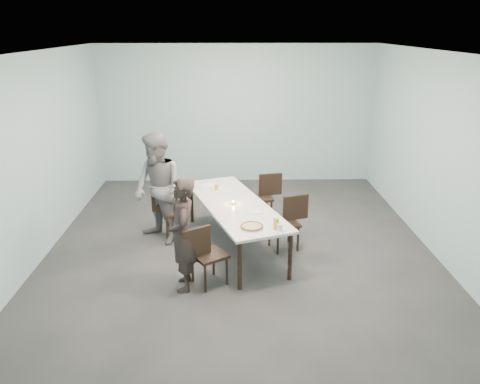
{
  "coord_description": "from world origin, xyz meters",
  "views": [
    {
      "loc": [
        -0.14,
        -6.71,
        3.34
      ],
      "look_at": [
        0.0,
        -0.14,
        1.0
      ],
      "focal_mm": 35.0,
      "sensor_mm": 36.0,
      "label": 1
    }
  ],
  "objects_px": {
    "chair_far_right": "(264,194)",
    "chair_near_right": "(289,218)",
    "beer_glass": "(276,223)",
    "water_tumbler": "(279,227)",
    "table": "(234,207)",
    "chair_far_left": "(172,208)",
    "side_plate": "(254,212)",
    "chair_near_left": "(204,252)",
    "amber_tumbler": "(216,187)",
    "diner_far": "(158,189)",
    "tealight": "(233,203)",
    "pizza": "(252,227)",
    "diner_near": "(183,235)"
  },
  "relations": [
    {
      "from": "chair_near_left",
      "to": "chair_near_right",
      "type": "xyz_separation_m",
      "value": [
        1.27,
        1.12,
        0.0
      ]
    },
    {
      "from": "side_plate",
      "to": "diner_far",
      "type": "bearing_deg",
      "value": 156.34
    },
    {
      "from": "chair_near_left",
      "to": "chair_far_right",
      "type": "distance_m",
      "value": 2.47
    },
    {
      "from": "beer_glass",
      "to": "chair_far_right",
      "type": "bearing_deg",
      "value": 90.18
    },
    {
      "from": "chair_far_left",
      "to": "chair_near_left",
      "type": "bearing_deg",
      "value": -76.09
    },
    {
      "from": "chair_far_left",
      "to": "diner_near",
      "type": "height_order",
      "value": "diner_near"
    },
    {
      "from": "chair_near_left",
      "to": "amber_tumbler",
      "type": "distance_m",
      "value": 1.83
    },
    {
      "from": "chair_near_left",
      "to": "tealight",
      "type": "bearing_deg",
      "value": 36.27
    },
    {
      "from": "chair_far_left",
      "to": "side_plate",
      "type": "bearing_deg",
      "value": -38.87
    },
    {
      "from": "chair_far_right",
      "to": "chair_near_right",
      "type": "bearing_deg",
      "value": 93.71
    },
    {
      "from": "pizza",
      "to": "chair_near_left",
      "type": "bearing_deg",
      "value": -161.99
    },
    {
      "from": "table",
      "to": "chair_near_left",
      "type": "relative_size",
      "value": 3.16
    },
    {
      "from": "chair_far_right",
      "to": "tealight",
      "type": "height_order",
      "value": "chair_far_right"
    },
    {
      "from": "chair_far_left",
      "to": "amber_tumbler",
      "type": "height_order",
      "value": "chair_far_left"
    },
    {
      "from": "chair_near_left",
      "to": "chair_far_left",
      "type": "bearing_deg",
      "value": 77.47
    },
    {
      "from": "beer_glass",
      "to": "tealight",
      "type": "bearing_deg",
      "value": 121.49
    },
    {
      "from": "chair_far_left",
      "to": "diner_near",
      "type": "bearing_deg",
      "value": -85.24
    },
    {
      "from": "chair_far_right",
      "to": "water_tumbler",
      "type": "distance_m",
      "value": 2.17
    },
    {
      "from": "amber_tumbler",
      "to": "diner_far",
      "type": "bearing_deg",
      "value": -157.28
    },
    {
      "from": "chair_near_left",
      "to": "water_tumbler",
      "type": "height_order",
      "value": "chair_near_left"
    },
    {
      "from": "table",
      "to": "chair_near_right",
      "type": "height_order",
      "value": "chair_near_right"
    },
    {
      "from": "table",
      "to": "diner_far",
      "type": "height_order",
      "value": "diner_far"
    },
    {
      "from": "water_tumbler",
      "to": "tealight",
      "type": "height_order",
      "value": "water_tumbler"
    },
    {
      "from": "chair_far_right",
      "to": "diner_far",
      "type": "height_order",
      "value": "diner_far"
    },
    {
      "from": "beer_glass",
      "to": "water_tumbler",
      "type": "distance_m",
      "value": 0.08
    },
    {
      "from": "chair_near_right",
      "to": "pizza",
      "type": "height_order",
      "value": "chair_near_right"
    },
    {
      "from": "chair_far_left",
      "to": "chair_far_right",
      "type": "height_order",
      "value": "same"
    },
    {
      "from": "table",
      "to": "chair_near_left",
      "type": "xyz_separation_m",
      "value": [
        -0.42,
        -1.15,
        -0.19
      ]
    },
    {
      "from": "beer_glass",
      "to": "amber_tumbler",
      "type": "height_order",
      "value": "beer_glass"
    },
    {
      "from": "side_plate",
      "to": "amber_tumbler",
      "type": "distance_m",
      "value": 1.2
    },
    {
      "from": "water_tumbler",
      "to": "tealight",
      "type": "bearing_deg",
      "value": 121.82
    },
    {
      "from": "amber_tumbler",
      "to": "beer_glass",
      "type": "bearing_deg",
      "value": -62.45
    },
    {
      "from": "tealight",
      "to": "chair_far_left",
      "type": "bearing_deg",
      "value": 155.19
    },
    {
      "from": "chair_near_left",
      "to": "water_tumbler",
      "type": "bearing_deg",
      "value": -26.75
    },
    {
      "from": "pizza",
      "to": "water_tumbler",
      "type": "xyz_separation_m",
      "value": [
        0.37,
        -0.09,
        0.03
      ]
    },
    {
      "from": "table",
      "to": "chair_near_left",
      "type": "bearing_deg",
      "value": -109.99
    },
    {
      "from": "amber_tumbler",
      "to": "water_tumbler",
      "type": "bearing_deg",
      "value": -62.11
    },
    {
      "from": "diner_far",
      "to": "chair_near_left",
      "type": "bearing_deg",
      "value": -14.64
    },
    {
      "from": "chair_far_left",
      "to": "water_tumbler",
      "type": "xyz_separation_m",
      "value": [
        1.63,
        -1.45,
        0.29
      ]
    },
    {
      "from": "pizza",
      "to": "tealight",
      "type": "xyz_separation_m",
      "value": [
        -0.24,
        0.9,
        0.0
      ]
    },
    {
      "from": "table",
      "to": "chair_far_left",
      "type": "distance_m",
      "value": 1.13
    },
    {
      "from": "tealight",
      "to": "side_plate",
      "type": "bearing_deg",
      "value": -48.18
    },
    {
      "from": "pizza",
      "to": "water_tumbler",
      "type": "bearing_deg",
      "value": -13.05
    },
    {
      "from": "diner_near",
      "to": "side_plate",
      "type": "height_order",
      "value": "diner_near"
    },
    {
      "from": "diner_near",
      "to": "water_tumbler",
      "type": "bearing_deg",
      "value": 92.67
    },
    {
      "from": "chair_far_right",
      "to": "diner_near",
      "type": "bearing_deg",
      "value": 51.01
    },
    {
      "from": "diner_near",
      "to": "beer_glass",
      "type": "xyz_separation_m",
      "value": [
        1.24,
        0.23,
        0.05
      ]
    },
    {
      "from": "chair_near_right",
      "to": "beer_glass",
      "type": "bearing_deg",
      "value": 54.31
    },
    {
      "from": "water_tumbler",
      "to": "table",
      "type": "bearing_deg",
      "value": 120.08
    },
    {
      "from": "table",
      "to": "beer_glass",
      "type": "bearing_deg",
      "value": -60.35
    }
  ]
}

